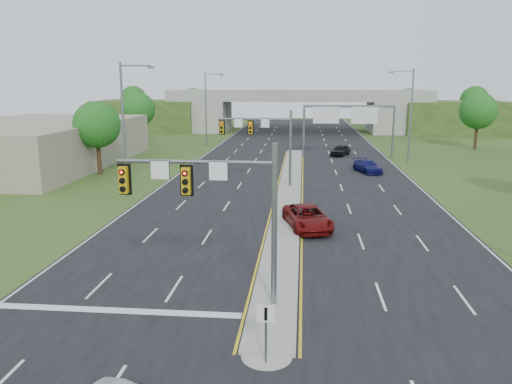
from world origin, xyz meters
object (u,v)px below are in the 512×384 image
at_px(keep_right_sign, 266,324).
at_px(overpass, 298,113).
at_px(car_far_a, 307,217).
at_px(signal_mast_near, 219,198).
at_px(sign_gantry, 347,116).
at_px(car_far_b, 367,166).
at_px(car_far_c, 340,150).
at_px(signal_mast_far, 265,136).

relative_size(keep_right_sign, overpass, 0.03).
distance_m(keep_right_sign, car_far_a, 16.56).
bearing_deg(keep_right_sign, overpass, 90.00).
relative_size(signal_mast_near, car_far_a, 1.31).
distance_m(keep_right_sign, sign_gantry, 50.04).
bearing_deg(car_far_a, car_far_b, 59.24).
bearing_deg(keep_right_sign, car_far_c, 83.20).
bearing_deg(car_far_b, overpass, 81.55).
height_order(keep_right_sign, overpass, overpass).
bearing_deg(signal_mast_near, signal_mast_far, 90.00).
bearing_deg(car_far_b, sign_gantry, 78.56).
relative_size(signal_mast_near, sign_gantry, 0.60).
height_order(car_far_b, car_far_c, car_far_c).
bearing_deg(car_far_b, keep_right_sign, -120.15).
bearing_deg(overpass, car_far_b, -80.15).
xyz_separation_m(car_far_a, car_far_c, (4.57, 34.45, -0.02)).
height_order(signal_mast_near, car_far_a, signal_mast_near).
xyz_separation_m(keep_right_sign, car_far_c, (6.07, 50.92, -0.78)).
bearing_deg(car_far_c, sign_gantry, -45.49).
bearing_deg(keep_right_sign, car_far_b, 78.15).
height_order(car_far_a, car_far_b, car_far_a).
height_order(keep_right_sign, sign_gantry, sign_gantry).
xyz_separation_m(signal_mast_near, keep_right_sign, (2.26, -4.45, -3.21)).
distance_m(signal_mast_near, signal_mast_far, 25.00).
relative_size(signal_mast_far, car_far_c, 1.66).
relative_size(keep_right_sign, car_far_a, 0.41).
height_order(signal_mast_far, car_far_b, signal_mast_far).
height_order(signal_mast_near, overpass, overpass).
bearing_deg(signal_mast_far, overpass, 87.65).
height_order(sign_gantry, car_far_a, sign_gantry).
bearing_deg(sign_gantry, overpass, 100.79).
relative_size(signal_mast_near, car_far_b, 1.54).
distance_m(signal_mast_near, car_far_a, 13.20).
bearing_deg(overpass, signal_mast_near, -91.62).
distance_m(keep_right_sign, car_far_c, 51.29).
relative_size(overpass, car_far_b, 17.58).
bearing_deg(signal_mast_far, car_far_c, 68.78).
height_order(signal_mast_near, signal_mast_far, same).
xyz_separation_m(keep_right_sign, car_far_b, (8.03, 38.26, -0.84)).
height_order(signal_mast_near, car_far_c, signal_mast_near).
bearing_deg(sign_gantry, signal_mast_near, -101.25).
xyz_separation_m(signal_mast_far, overpass, (2.26, 55.07, -1.17)).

